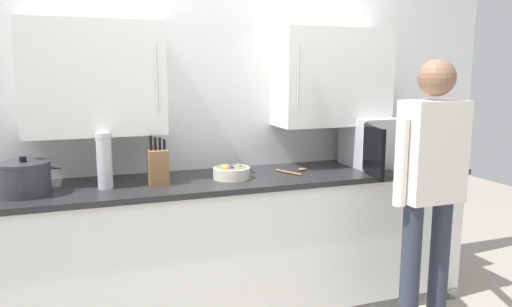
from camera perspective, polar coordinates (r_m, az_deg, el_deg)
name	(u,v)px	position (r m, az deg, el deg)	size (l,w,h in m)	color
back_wall_tiled	(217,98)	(3.22, -4.72, 6.74)	(4.31, 0.44, 2.79)	white
counter_unit	(232,249)	(3.12, -2.95, -11.40)	(3.22, 0.64, 0.95)	white
microwave_oven	(380,141)	(3.46, 14.71, 1.44)	(0.63, 0.72, 0.34)	#B7BABF
stock_pot	(25,178)	(2.82, -26.12, -2.71)	(0.36, 0.27, 0.21)	#2D2D33
fruit_bowl	(231,172)	(2.94, -2.99, -2.23)	(0.23, 0.23, 0.10)	beige
wooden_spoon	(296,171)	(3.14, 4.84, -2.08)	(0.22, 0.20, 0.02)	brown
thermos_flask	(104,161)	(2.79, -17.81, -0.82)	(0.09, 0.09, 0.32)	#B7BABF
knife_block	(158,166)	(2.84, -11.74, -1.51)	(0.11, 0.15, 0.29)	brown
person_figure	(429,181)	(2.81, 20.16, -3.15)	(0.46, 0.54, 1.67)	#282D3D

